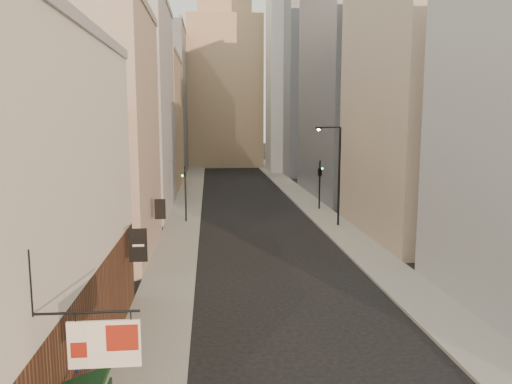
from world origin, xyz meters
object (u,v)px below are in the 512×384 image
object	(u,v)px
clock_tower	(224,75)
traffic_light_right	(320,171)
white_tower	(292,62)
streetlamp_mid	(337,170)
traffic_light_left	(185,182)

from	to	relation	value
clock_tower	traffic_light_right	distance (m)	53.51
white_tower	streetlamp_mid	size ratio (longest dim) A/B	4.90
white_tower	traffic_light_left	world-z (taller)	white_tower
streetlamp_mid	traffic_light_right	world-z (taller)	streetlamp_mid
clock_tower	traffic_light_right	bearing A→B (deg)	-81.30
traffic_light_left	white_tower	bearing A→B (deg)	-87.40
streetlamp_mid	traffic_light_right	xyz separation A→B (m)	(0.33, 7.89, -0.90)
white_tower	streetlamp_mid	xyz separation A→B (m)	(-3.51, -45.03, -13.77)
streetlamp_mid	traffic_light_left	size ratio (longest dim) A/B	1.69
traffic_light_left	streetlamp_mid	bearing A→B (deg)	-168.96
clock_tower	traffic_light_left	size ratio (longest dim) A/B	8.98
clock_tower	traffic_light_right	world-z (taller)	clock_tower
white_tower	traffic_light_right	world-z (taller)	white_tower
clock_tower	white_tower	distance (m)	17.83
clock_tower	traffic_light_right	xyz separation A→B (m)	(7.82, -51.14, -13.69)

